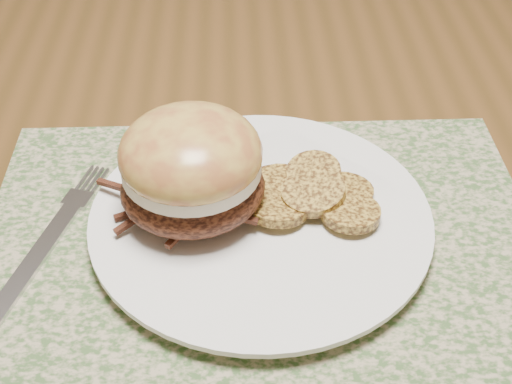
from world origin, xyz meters
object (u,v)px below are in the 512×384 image
dinner_plate (261,220)px  fork (51,236)px  pork_sandwich (192,168)px  dining_table (296,137)px

dinner_plate → fork: (-0.17, -0.01, -0.01)m
dinner_plate → fork: bearing=-177.9°
dinner_plate → pork_sandwich: pork_sandwich is taller
dining_table → pork_sandwich: (-0.10, -0.23, 0.14)m
fork → pork_sandwich: bearing=24.3°
dinner_plate → pork_sandwich: 0.07m
pork_sandwich → fork: (-0.12, -0.01, -0.06)m
pork_sandwich → fork: size_ratio=0.79×
pork_sandwich → fork: bearing=168.5°
dining_table → pork_sandwich: bearing=-114.5°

